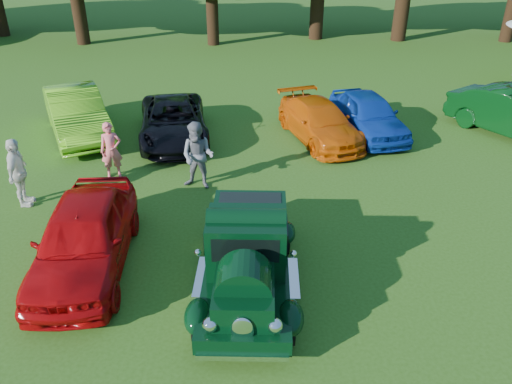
{
  "coord_description": "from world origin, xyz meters",
  "views": [
    {
      "loc": [
        0.99,
        -8.32,
        6.81
      ],
      "look_at": [
        0.76,
        2.04,
        1.1
      ],
      "focal_mm": 35.0,
      "sensor_mm": 36.0,
      "label": 1
    }
  ],
  "objects_px": {
    "spectator_grey": "(198,156)",
    "back_car_blue": "(368,114)",
    "red_convertible": "(84,237)",
    "spectator_white": "(18,173)",
    "back_car_black": "(173,121)",
    "back_car_orange": "(319,122)",
    "back_car_lime": "(76,113)",
    "spectator_pink": "(111,150)",
    "hero_pickup": "(247,255)"
  },
  "relations": [
    {
      "from": "back_car_blue",
      "to": "spectator_white",
      "type": "relative_size",
      "value": 2.24
    },
    {
      "from": "spectator_pink",
      "to": "back_car_orange",
      "type": "bearing_deg",
      "value": 6.72
    },
    {
      "from": "spectator_pink",
      "to": "spectator_white",
      "type": "relative_size",
      "value": 0.89
    },
    {
      "from": "red_convertible",
      "to": "spectator_grey",
      "type": "relative_size",
      "value": 2.32
    },
    {
      "from": "back_car_orange",
      "to": "back_car_blue",
      "type": "xyz_separation_m",
      "value": [
        1.76,
        0.52,
        0.08
      ]
    },
    {
      "from": "back_car_orange",
      "to": "back_car_blue",
      "type": "distance_m",
      "value": 1.83
    },
    {
      "from": "back_car_lime",
      "to": "spectator_grey",
      "type": "height_order",
      "value": "spectator_grey"
    },
    {
      "from": "hero_pickup",
      "to": "back_car_orange",
      "type": "bearing_deg",
      "value": 74.74
    },
    {
      "from": "spectator_grey",
      "to": "spectator_white",
      "type": "bearing_deg",
      "value": -152.7
    },
    {
      "from": "back_car_lime",
      "to": "back_car_orange",
      "type": "height_order",
      "value": "back_car_lime"
    },
    {
      "from": "back_car_orange",
      "to": "spectator_pink",
      "type": "xyz_separation_m",
      "value": [
        -6.36,
        -3.03,
        0.2
      ]
    },
    {
      "from": "hero_pickup",
      "to": "back_car_lime",
      "type": "relative_size",
      "value": 0.94
    },
    {
      "from": "red_convertible",
      "to": "spectator_white",
      "type": "distance_m",
      "value": 3.72
    },
    {
      "from": "back_car_lime",
      "to": "spectator_white",
      "type": "xyz_separation_m",
      "value": [
        0.17,
        -4.93,
        0.13
      ]
    },
    {
      "from": "back_car_blue",
      "to": "spectator_pink",
      "type": "bearing_deg",
      "value": -170.27
    },
    {
      "from": "back_car_lime",
      "to": "back_car_black",
      "type": "bearing_deg",
      "value": -31.79
    },
    {
      "from": "hero_pickup",
      "to": "spectator_white",
      "type": "relative_size",
      "value": 2.44
    },
    {
      "from": "back_car_orange",
      "to": "back_car_blue",
      "type": "relative_size",
      "value": 1.04
    },
    {
      "from": "spectator_grey",
      "to": "back_car_orange",
      "type": "bearing_deg",
      "value": 58.28
    },
    {
      "from": "red_convertible",
      "to": "back_car_black",
      "type": "bearing_deg",
      "value": 79.38
    },
    {
      "from": "back_car_orange",
      "to": "spectator_grey",
      "type": "distance_m",
      "value": 5.24
    },
    {
      "from": "back_car_black",
      "to": "spectator_pink",
      "type": "xyz_separation_m",
      "value": [
        -1.32,
        -2.91,
        0.17
      ]
    },
    {
      "from": "back_car_black",
      "to": "back_car_orange",
      "type": "distance_m",
      "value": 5.05
    },
    {
      "from": "red_convertible",
      "to": "spectator_pink",
      "type": "xyz_separation_m",
      "value": [
        -0.64,
        4.41,
        0.07
      ]
    },
    {
      "from": "back_car_orange",
      "to": "spectator_pink",
      "type": "bearing_deg",
      "value": -174.17
    },
    {
      "from": "spectator_grey",
      "to": "spectator_white",
      "type": "xyz_separation_m",
      "value": [
        -4.59,
        -1.1,
        -0.03
      ]
    },
    {
      "from": "spectator_pink",
      "to": "spectator_grey",
      "type": "distance_m",
      "value": 2.72
    },
    {
      "from": "back_car_lime",
      "to": "back_car_blue",
      "type": "xyz_separation_m",
      "value": [
        10.24,
        0.36,
        -0.09
      ]
    },
    {
      "from": "spectator_white",
      "to": "back_car_orange",
      "type": "bearing_deg",
      "value": -67.53
    },
    {
      "from": "back_car_lime",
      "to": "back_car_black",
      "type": "relative_size",
      "value": 1.03
    },
    {
      "from": "spectator_grey",
      "to": "back_car_blue",
      "type": "bearing_deg",
      "value": 51.13
    },
    {
      "from": "back_car_black",
      "to": "spectator_grey",
      "type": "distance_m",
      "value": 3.8
    },
    {
      "from": "back_car_lime",
      "to": "spectator_pink",
      "type": "bearing_deg",
      "value": -83.55
    },
    {
      "from": "back_car_black",
      "to": "back_car_orange",
      "type": "bearing_deg",
      "value": -9.49
    },
    {
      "from": "back_car_blue",
      "to": "spectator_white",
      "type": "xyz_separation_m",
      "value": [
        -10.07,
        -5.29,
        0.22
      ]
    },
    {
      "from": "hero_pickup",
      "to": "spectator_pink",
      "type": "distance_m",
      "value": 6.51
    },
    {
      "from": "red_convertible",
      "to": "hero_pickup",
      "type": "bearing_deg",
      "value": -14.61
    },
    {
      "from": "back_car_lime",
      "to": "spectator_pink",
      "type": "relative_size",
      "value": 2.93
    },
    {
      "from": "back_car_orange",
      "to": "hero_pickup",
      "type": "bearing_deg",
      "value": -124.86
    },
    {
      "from": "back_car_orange",
      "to": "spectator_grey",
      "type": "xyz_separation_m",
      "value": [
        -3.73,
        -3.66,
        0.34
      ]
    },
    {
      "from": "back_car_blue",
      "to": "back_car_orange",
      "type": "bearing_deg",
      "value": -177.3
    },
    {
      "from": "red_convertible",
      "to": "back_car_blue",
      "type": "xyz_separation_m",
      "value": [
        7.48,
        7.96,
        -0.05
      ]
    },
    {
      "from": "hero_pickup",
      "to": "back_car_lime",
      "type": "xyz_separation_m",
      "value": [
        -6.3,
        8.18,
        0.03
      ]
    },
    {
      "from": "back_car_black",
      "to": "back_car_orange",
      "type": "relative_size",
      "value": 1.09
    },
    {
      "from": "red_convertible",
      "to": "back_car_blue",
      "type": "height_order",
      "value": "red_convertible"
    },
    {
      "from": "back_car_orange",
      "to": "spectator_grey",
      "type": "height_order",
      "value": "spectator_grey"
    },
    {
      "from": "back_car_black",
      "to": "spectator_pink",
      "type": "height_order",
      "value": "spectator_pink"
    },
    {
      "from": "hero_pickup",
      "to": "spectator_white",
      "type": "distance_m",
      "value": 6.93
    },
    {
      "from": "red_convertible",
      "to": "spectator_pink",
      "type": "bearing_deg",
      "value": 92.94
    },
    {
      "from": "red_convertible",
      "to": "spectator_white",
      "type": "relative_size",
      "value": 2.4
    }
  ]
}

